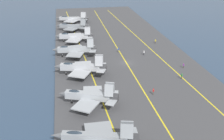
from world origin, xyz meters
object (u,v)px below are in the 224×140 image
object	(u,v)px
crew_yellow_vest	(155,41)
parked_jet_fourth	(81,67)
parked_jet_fifth	(75,49)
crew_red_vest	(153,91)
crew_white_vest	(144,53)
crew_blue_vest	(118,50)
parked_jet_eighth	(73,19)
crew_green_vest	(182,76)
parked_jet_second	(97,137)
parked_jet_sixth	(75,36)
crew_purple_vest	(183,65)
parked_jet_third	(89,96)
parked_jet_seventh	(73,26)

from	to	relation	value
crew_yellow_vest	parked_jet_fourth	bearing A→B (deg)	129.18
parked_jet_fifth	crew_red_vest	xyz separation A→B (m)	(-32.42, -18.45, -1.70)
parked_jet_fifth	crew_white_vest	world-z (taller)	parked_jet_fifth
parked_jet_fourth	crew_blue_vest	xyz separation A→B (m)	(18.21, -15.11, -1.69)
parked_jet_eighth	crew_green_vest	world-z (taller)	parked_jet_eighth
parked_jet_fourth	parked_jet_fifth	bearing A→B (deg)	2.71
parked_jet_second	crew_yellow_vest	size ratio (longest dim) A/B	10.03
parked_jet_sixth	parked_jet_eighth	xyz separation A→B (m)	(33.22, -0.86, -0.27)
crew_purple_vest	crew_blue_vest	distance (m)	25.51
parked_jet_sixth	crew_white_vest	bearing A→B (deg)	-130.50
parked_jet_fifth	parked_jet_sixth	size ratio (longest dim) A/B	1.00
parked_jet_third	crew_white_vest	bearing A→B (deg)	-36.10
parked_jet_fourth	crew_green_vest	distance (m)	30.01
parked_jet_fifth	parked_jet_eighth	xyz separation A→B (m)	(50.58, -1.57, -0.54)
parked_jet_fourth	parked_jet_fifth	size ratio (longest dim) A/B	1.02
parked_jet_third	parked_jet_seventh	xyz separation A→B (m)	(68.64, 0.47, -0.11)
parked_jet_seventh	parked_jet_eighth	size ratio (longest dim) A/B	0.91
crew_yellow_vest	crew_red_vest	bearing A→B (deg)	160.98
parked_jet_fifth	crew_blue_vest	bearing A→B (deg)	-84.53
parked_jet_seventh	crew_red_vest	xyz separation A→B (m)	(-66.38, -17.64, -1.38)
parked_jet_sixth	crew_purple_vest	distance (m)	47.48
crew_white_vest	crew_red_vest	world-z (taller)	crew_red_vest
crew_red_vest	crew_blue_vest	bearing A→B (deg)	4.29
parked_jet_fourth	crew_white_vest	distance (m)	27.43
parked_jet_second	parked_jet_fourth	xyz separation A→B (m)	(34.24, 0.35, 0.42)
parked_jet_third	parked_jet_eighth	size ratio (longest dim) A/B	0.88
parked_jet_third	crew_yellow_vest	world-z (taller)	parked_jet_third
parked_jet_sixth	crew_white_vest	xyz separation A→B (m)	(-20.27, -23.73, -1.45)
parked_jet_eighth	crew_blue_vest	distance (m)	51.12
parked_jet_third	parked_jet_seventh	size ratio (longest dim) A/B	0.96
parked_jet_fifth	crew_green_vest	xyz separation A→B (m)	(-24.56, -29.70, -1.71)
parked_jet_fourth	crew_white_vest	xyz separation A→B (m)	(13.78, -23.66, -1.72)
parked_jet_second	parked_jet_fourth	world-z (taller)	parked_jet_fourth
parked_jet_fifth	crew_yellow_vest	world-z (taller)	parked_jet_fifth
crew_white_vest	crew_yellow_vest	size ratio (longest dim) A/B	1.04
parked_jet_second	crew_yellow_vest	distance (m)	68.25
crew_green_vest	parked_jet_third	bearing A→B (deg)	109.59
parked_jet_fifth	crew_red_vest	bearing A→B (deg)	-150.36
parked_jet_third	crew_red_vest	world-z (taller)	parked_jet_third
crew_purple_vest	crew_blue_vest	size ratio (longest dim) A/B	0.91
parked_jet_fifth	crew_red_vest	distance (m)	37.34
parked_jet_second	crew_white_vest	size ratio (longest dim) A/B	9.62
parked_jet_seventh	crew_blue_vest	bearing A→B (deg)	-155.05
crew_purple_vest	crew_green_vest	world-z (taller)	crew_green_vest
parked_jet_seventh	crew_white_vest	world-z (taller)	parked_jet_seventh
parked_jet_sixth	parked_jet_third	bearing A→B (deg)	-179.38
parked_jet_sixth	crew_red_vest	size ratio (longest dim) A/B	8.80
parked_jet_third	parked_jet_fourth	size ratio (longest dim) A/B	0.94
parked_jet_seventh	crew_yellow_vest	xyz separation A→B (m)	(-24.49, -32.08, -1.44)
parked_jet_fifth	crew_green_vest	size ratio (longest dim) A/B	8.82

